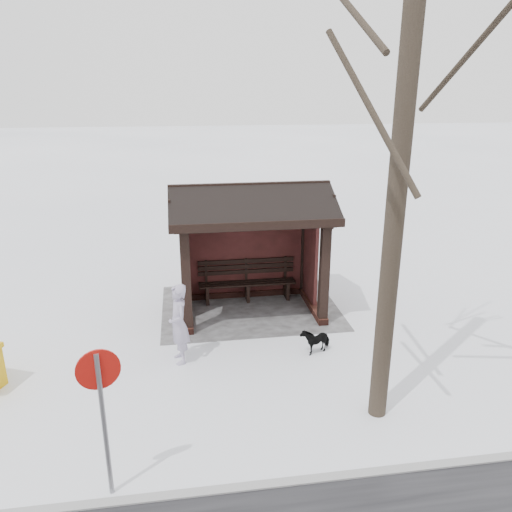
# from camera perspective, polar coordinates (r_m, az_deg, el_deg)

# --- Properties ---
(ground) EXTENTS (120.00, 120.00, 0.00)m
(ground) POSITION_cam_1_polar(r_m,az_deg,el_deg) (12.00, -0.59, -6.29)
(ground) COLOR white
(ground) RESTS_ON ground
(kerb) EXTENTS (120.00, 0.15, 0.06)m
(kerb) POSITION_cam_1_polar(r_m,az_deg,el_deg) (7.47, 5.92, -24.16)
(kerb) COLOR gray
(kerb) RESTS_ON ground
(trampled_patch) EXTENTS (4.20, 3.20, 0.02)m
(trampled_patch) POSITION_cam_1_polar(r_m,az_deg,el_deg) (12.18, -0.72, -5.86)
(trampled_patch) COLOR gray
(trampled_patch) RESTS_ON ground
(bus_shelter) EXTENTS (3.60, 2.40, 3.09)m
(bus_shelter) POSITION_cam_1_polar(r_m,az_deg,el_deg) (11.41, -0.74, 3.94)
(bus_shelter) COLOR #351813
(bus_shelter) RESTS_ON ground
(pedestrian) EXTENTS (0.50, 0.65, 1.59)m
(pedestrian) POSITION_cam_1_polar(r_m,az_deg,el_deg) (9.71, -8.82, -7.69)
(pedestrian) COLOR #9F96B0
(pedestrian) RESTS_ON ground
(dog) EXTENTS (0.68, 0.51, 0.52)m
(dog) POSITION_cam_1_polar(r_m,az_deg,el_deg) (10.24, 6.82, -9.46)
(dog) COLOR black
(dog) RESTS_ON ground
(road_sign) EXTENTS (0.53, 0.17, 2.12)m
(road_sign) POSITION_cam_1_polar(r_m,az_deg,el_deg) (6.62, -17.34, -14.53)
(road_sign) COLOR gray
(road_sign) RESTS_ON ground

